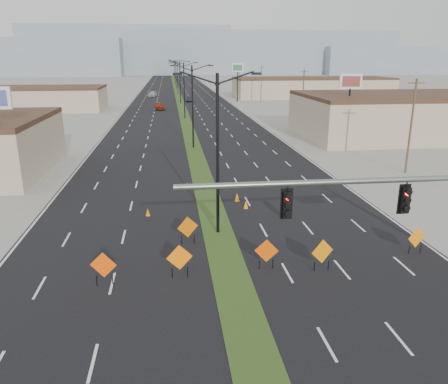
{
  "coord_description": "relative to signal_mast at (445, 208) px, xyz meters",
  "views": [
    {
      "loc": [
        -2.84,
        -14.08,
        10.84
      ],
      "look_at": [
        0.21,
        10.51,
        3.2
      ],
      "focal_mm": 35.0,
      "sensor_mm": 36.0,
      "label": 1
    }
  ],
  "objects": [
    {
      "name": "ground",
      "position": [
        -8.56,
        -2.0,
        -4.79
      ],
      "size": [
        600.0,
        600.0,
        0.0
      ],
      "primitive_type": "plane",
      "color": "gray",
      "rests_on": "ground"
    },
    {
      "name": "road_surface",
      "position": [
        -8.56,
        98.0,
        -4.79
      ],
      "size": [
        25.0,
        400.0,
        0.02
      ],
      "primitive_type": "cube",
      "color": "black",
      "rests_on": "ground"
    },
    {
      "name": "median_strip",
      "position": [
        -8.56,
        98.0,
        -4.79
      ],
      "size": [
        2.0,
        400.0,
        0.04
      ],
      "primitive_type": "cube",
      "color": "#2E4B1A",
      "rests_on": "ground"
    },
    {
      "name": "building_sw_far",
      "position": [
        -40.56,
        83.0,
        -2.54
      ],
      "size": [
        30.0,
        14.0,
        4.5
      ],
      "primitive_type": "cube",
      "color": "tan",
      "rests_on": "ground"
    },
    {
      "name": "building_se_near",
      "position": [
        25.44,
        43.0,
        -2.04
      ],
      "size": [
        36.0,
        18.0,
        5.5
      ],
      "primitive_type": "cube",
      "color": "tan",
      "rests_on": "ground"
    },
    {
      "name": "building_se_far",
      "position": [
        29.44,
        108.0,
        -2.29
      ],
      "size": [
        44.0,
        16.0,
        5.0
      ],
      "primitive_type": "cube",
      "color": "tan",
      "rests_on": "ground"
    },
    {
      "name": "mesa_center",
      "position": [
        31.44,
        298.0,
        9.21
      ],
      "size": [
        220.0,
        50.0,
        28.0
      ],
      "primitive_type": "cube",
      "color": "gray",
      "rests_on": "ground"
    },
    {
      "name": "mesa_east",
      "position": [
        171.44,
        288.0,
        4.21
      ],
      "size": [
        160.0,
        50.0,
        18.0
      ],
      "primitive_type": "cube",
      "color": "gray",
      "rests_on": "ground"
    },
    {
      "name": "mesa_backdrop",
      "position": [
        -38.56,
        318.0,
        11.21
      ],
      "size": [
        140.0,
        50.0,
        32.0
      ],
      "primitive_type": "cube",
      "color": "gray",
      "rests_on": "ground"
    },
    {
      "name": "signal_mast",
      "position": [
        0.0,
        0.0,
        0.0
      ],
      "size": [
        16.3,
        0.6,
        8.0
      ],
      "color": "slate",
      "rests_on": "ground"
    },
    {
      "name": "streetlight_0",
      "position": [
        -8.56,
        10.0,
        0.63
      ],
      "size": [
        5.15,
        0.24,
        10.02
      ],
      "color": "black",
      "rests_on": "ground"
    },
    {
      "name": "streetlight_1",
      "position": [
        -8.56,
        38.0,
        0.63
      ],
      "size": [
        5.15,
        0.24,
        10.02
      ],
      "color": "black",
      "rests_on": "ground"
    },
    {
      "name": "streetlight_2",
      "position": [
        -8.56,
        66.0,
        0.63
      ],
      "size": [
        5.15,
        0.24,
        10.02
      ],
      "color": "black",
      "rests_on": "ground"
    },
    {
      "name": "streetlight_3",
      "position": [
        -8.56,
        94.0,
        0.63
      ],
      "size": [
        5.15,
        0.24,
        10.02
      ],
      "color": "black",
      "rests_on": "ground"
    },
    {
      "name": "streetlight_4",
      "position": [
        -8.56,
        122.0,
        0.63
      ],
      "size": [
        5.15,
        0.24,
        10.02
      ],
      "color": "black",
      "rests_on": "ground"
    },
    {
      "name": "streetlight_5",
      "position": [
        -8.56,
        150.0,
        0.63
      ],
      "size": [
        5.15,
        0.24,
        10.02
      ],
      "color": "black",
      "rests_on": "ground"
    },
    {
      "name": "streetlight_6",
      "position": [
        -8.56,
        178.0,
        0.63
      ],
      "size": [
        5.15,
        0.24,
        10.02
      ],
      "color": "black",
      "rests_on": "ground"
    },
    {
      "name": "utility_pole_0",
      "position": [
        11.44,
        23.0,
        -0.12
      ],
      "size": [
        1.6,
        0.2,
        9.0
      ],
      "color": "#4C3823",
      "rests_on": "ground"
    },
    {
      "name": "utility_pole_1",
      "position": [
        11.44,
        58.0,
        -0.12
      ],
      "size": [
        1.6,
        0.2,
        9.0
      ],
      "color": "#4C3823",
      "rests_on": "ground"
    },
    {
      "name": "utility_pole_2",
      "position": [
        11.44,
        93.0,
        -0.12
      ],
      "size": [
        1.6,
        0.2,
        9.0
      ],
      "color": "#4C3823",
      "rests_on": "ground"
    },
    {
      "name": "utility_pole_3",
      "position": [
        11.44,
        128.0,
        -0.12
      ],
      "size": [
        1.6,
        0.2,
        9.0
      ],
      "color": "#4C3823",
      "rests_on": "ground"
    },
    {
      "name": "car_left",
      "position": [
        -13.45,
        81.08,
        -3.98
      ],
      "size": [
        2.28,
        4.9,
        1.63
      ],
      "primitive_type": "imported",
      "rotation": [
        0.0,
        0.0,
        0.08
      ],
      "color": "maroon",
      "rests_on": "ground"
    },
    {
      "name": "car_mid",
      "position": [
        -6.21,
        98.31,
        -4.13
      ],
      "size": [
        1.63,
        4.1,
        1.33
      ],
      "primitive_type": "imported",
      "rotation": [
        0.0,
        0.0,
        -0.06
      ],
      "color": "black",
      "rests_on": "ground"
    },
    {
      "name": "car_far",
      "position": [
        -16.08,
        114.1,
        -4.05
      ],
      "size": [
        2.62,
        5.33,
        1.49
      ],
      "primitive_type": "imported",
      "rotation": [
        0.0,
        0.0,
        -0.11
      ],
      "color": "#A7ACB0",
      "rests_on": "ground"
    },
    {
      "name": "construction_sign_0",
      "position": [
        -14.9,
        3.91,
        -3.75
      ],
      "size": [
        1.31,
        0.29,
        1.77
      ],
      "rotation": [
        0.0,
        0.0,
        -0.19
      ],
      "color": "#FF4D05",
      "rests_on": "ground"
    },
    {
      "name": "construction_sign_1",
      "position": [
        -11.16,
        4.26,
        -3.73
      ],
      "size": [
        1.35,
        0.21,
        1.8
      ],
      "rotation": [
        0.0,
        0.0,
        0.12
      ],
      "color": "#FF6D05",
      "rests_on": "ground"
    },
    {
      "name": "construction_sign_2",
      "position": [
        -10.56,
        8.46,
        -3.76
      ],
      "size": [
        1.26,
        0.45,
        1.75
      ],
      "rotation": [
        0.0,
        0.0,
        0.32
      ],
      "color": "#D65B04",
      "rests_on": "ground"
    },
    {
      "name": "construction_sign_3",
      "position": [
        -6.56,
        4.63,
        -3.79
      ],
      "size": [
        1.26,
        0.26,
        1.7
      ],
      "rotation": [
        0.0,
        0.0,
        -0.17
      ],
      "color": "#E14D04",
      "rests_on": "ground"
    },
    {
      "name": "construction_sign_4",
      "position": [
        -3.68,
        4.09,
        -3.75
      ],
      "size": [
        1.28,
        0.42,
        1.77
      ],
      "rotation": [
        0.0,
        0.0,
        0.29
      ],
      "color": "orange",
      "rests_on": "ground"
    },
    {
      "name": "construction_sign_5",
      "position": [
        2.37,
        5.44,
        -3.85
      ],
      "size": [
        1.17,
        0.37,
        1.61
      ],
      "rotation": [
        0.0,
        0.0,
        0.28
      ],
      "color": "orange",
      "rests_on": "ground"
    },
    {
      "name": "cone_0",
      "position": [
        -13.2,
        13.72,
        -4.51
      ],
      "size": [
        0.36,
        0.36,
        0.56
      ],
      "primitive_type": "cone",
      "rotation": [
        0.0,
        0.0,
        0.07
      ],
      "color": "orange",
      "rests_on": "ground"
    },
    {
      "name": "cone_1",
      "position": [
        -5.96,
        14.43,
        -4.49
      ],
      "size": [
        0.46,
        0.46,
        0.61
      ],
      "primitive_type": "cone",
      "rotation": [
        0.0,
        0.0,
        -0.34
      ],
      "color": "orange",
      "rests_on": "ground"
    },
    {
      "name": "cone_2",
      "position": [
        -6.35,
        16.25,
        -4.47
      ],
      "size": [
        0.48,
        0.48,
        0.65
      ],
      "primitive_type": "cone",
      "rotation": [
        0.0,
        0.0,
        0.28
      ],
      "color": "orange",
      "rests_on": "ground"
    },
    {
      "name": "cone_3",
      "position": [
        -10.1,
        20.07,
        -4.49
      ],
      "size": [
        0.4,
        0.4,
        0.61
      ],
      "primitive_type": "cone",
      "rotation": [
        0.0,
        0.0,
        0.1
      ],
      "color": "#F53E05",
      "rests_on": "ground"
    },
    {
      "name": "pole_sign_east_near",
      "position": [
        12.42,
        40.46,
        2.38
      ],
      "size": [
        2.9,
        0.79,
        8.84
      ],
      "rotation": [
        0.0,
        0.0,
        -0.15
      ],
      "color": "black",
      "rests_on": "ground"
    },
    {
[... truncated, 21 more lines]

